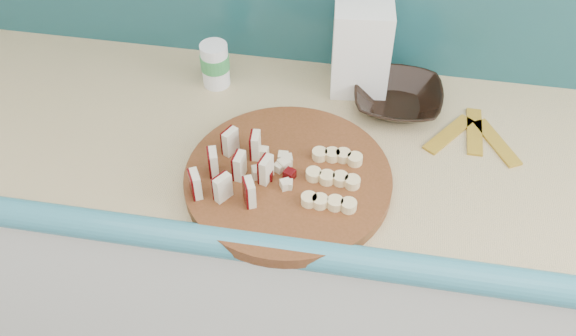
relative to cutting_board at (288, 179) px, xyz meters
The scene contains 9 objects.
kitchen_counter 0.50m from the cutting_board, 44.68° to the left, with size 2.20×0.63×0.91m.
cutting_board is the anchor object (origin of this frame).
apple_wedges 0.11m from the cutting_board, 165.81° to the right, with size 0.15×0.16×0.06m.
apple_chunks 0.04m from the cutting_board, behind, with size 0.07×0.07×0.02m.
banana_slices 0.09m from the cutting_board, ahead, with size 0.11×0.16×0.02m.
brown_bowl 0.34m from the cutting_board, 53.54° to the left, with size 0.20×0.20×0.05m, color black.
flour_bag 0.36m from the cutting_board, 71.47° to the left, with size 0.13×0.09×0.22m, color white.
canister 0.37m from the cutting_board, 127.39° to the left, with size 0.07×0.07×0.11m.
banana_peel 0.42m from the cutting_board, 28.60° to the left, with size 0.21×0.17×0.01m.
Camera 1 is at (0.11, 0.51, 1.87)m, focal length 40.00 mm.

